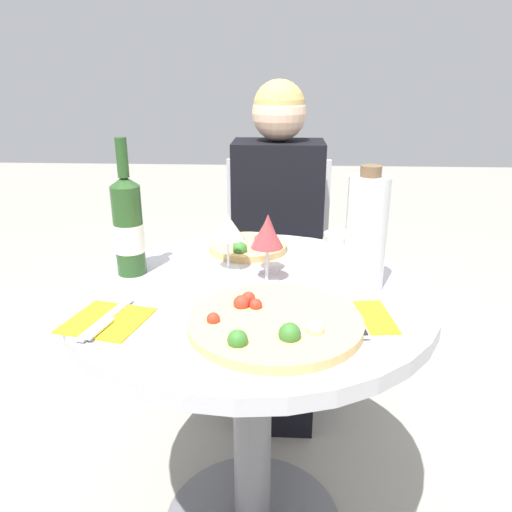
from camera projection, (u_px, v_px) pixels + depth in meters
dining_table at (252, 359)px, 1.24m from camera, size 0.85×0.85×0.74m
chair_behind_diner at (277, 278)px, 2.00m from camera, size 0.41×0.41×0.90m
seated_diner at (276, 268)px, 1.83m from camera, size 0.32×0.45×1.20m
pizza_large at (274, 322)px, 0.99m from camera, size 0.35×0.35×0.05m
pizza_small_far at (247, 246)px, 1.42m from camera, size 0.22×0.22×0.05m
wine_bottle at (128, 226)px, 1.22m from camera, size 0.07×0.07×0.34m
tall_carafe at (366, 233)px, 1.13m from camera, size 0.09×0.09×0.29m
sugar_shaker at (338, 257)px, 1.20m from camera, size 0.08×0.08×0.12m
wine_glass_front_right at (267, 234)px, 1.17m from camera, size 0.08×0.08×0.16m
wine_glass_back_right at (268, 231)px, 1.24m from camera, size 0.07×0.07×0.15m
wine_glass_back_left at (228, 228)px, 1.25m from camera, size 0.08×0.08×0.15m
place_setting_left at (106, 321)px, 1.01m from camera, size 0.18×0.19×0.01m
place_setting_right at (355, 317)px, 1.02m from camera, size 0.16×0.19×0.01m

